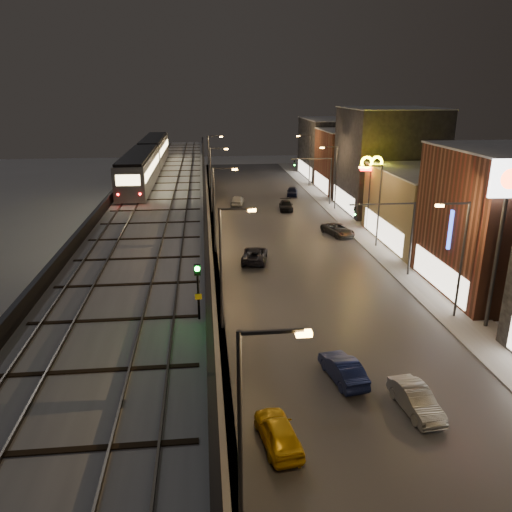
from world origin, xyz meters
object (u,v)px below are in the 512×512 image
rail_signal (198,281)px  car_mid_silver (255,255)px  car_onc_silver (416,401)px  sign_citgo (506,200)px  car_taxi (278,433)px  car_near_white (343,370)px  car_onc_red (292,192)px  car_far_white (237,201)px  subway_train (148,158)px  car_onc_dark (338,230)px  car_onc_white (286,206)px

rail_signal → car_mid_silver: size_ratio=0.53×
car_onc_silver → sign_citgo: sign_citgo is taller
car_taxi → car_near_white: (4.68, 5.28, 0.00)m
car_onc_red → car_onc_silver: bearing=-81.8°
car_mid_silver → car_onc_red: bearing=-96.1°
car_mid_silver → car_onc_silver: 26.08m
car_onc_silver → car_onc_red: bearing=80.7°
rail_signal → car_onc_silver: size_ratio=0.65×
car_onc_silver → sign_citgo: (9.23, 9.10, 8.81)m
car_far_white → subway_train: bearing=49.2°
sign_citgo → rail_signal: bearing=-153.6°
subway_train → car_onc_dark: (22.44, -7.92, -7.68)m
car_onc_dark → car_onc_white: car_onc_dark is taller
car_taxi → car_mid_silver: 27.27m
car_onc_red → sign_citgo: 48.94m
subway_train → car_onc_silver: (17.77, -41.58, -7.68)m
car_near_white → car_far_white: car_far_white is taller
rail_signal → car_onc_silver: rail_signal is taller
car_onc_dark → car_onc_red: car_onc_red is taller
car_near_white → car_onc_silver: size_ratio=1.04×
car_mid_silver → car_onc_dark: (10.78, 8.30, -0.03)m
rail_signal → car_mid_silver: bearing=78.8°
car_far_white → sign_citgo: 45.47m
rail_signal → subway_train: bearing=98.5°
subway_train → car_onc_silver: size_ratio=8.56×
subway_train → car_onc_red: subway_train is taller
sign_citgo → car_onc_dark: bearing=100.5°
car_onc_white → car_onc_silver: bearing=-84.2°
car_mid_silver → sign_citgo: size_ratio=0.42×
car_taxi → car_onc_dark: bearing=-117.7°
car_near_white → car_onc_red: (6.34, 53.45, -0.01)m
car_taxi → car_near_white: 7.06m
car_taxi → car_onc_silver: bearing=-175.0°
car_mid_silver → car_far_white: car_far_white is taller
car_near_white → car_mid_silver: (-3.04, 21.94, -0.00)m
car_mid_silver → car_far_white: (0.07, 25.67, 0.02)m
car_near_white → rail_signal: bearing=19.3°
subway_train → car_mid_silver: 21.39m
car_mid_silver → sign_citgo: bearing=143.8°
car_mid_silver → car_onc_silver: bearing=114.1°
subway_train → car_taxi: (10.01, -43.44, -7.66)m
car_mid_silver → car_onc_silver: car_mid_silver is taller
sign_citgo → car_mid_silver: bearing=133.3°
car_near_white → car_onc_white: (3.73, 43.68, -0.05)m
subway_train → car_onc_dark: size_ratio=7.26×
car_onc_red → car_taxi: bearing=-89.1°
subway_train → car_onc_white: subway_train is taller
car_onc_silver → car_onc_white: car_onc_silver is taller
subway_train → car_far_white: size_ratio=8.30×
subway_train → car_taxi: size_ratio=8.59×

